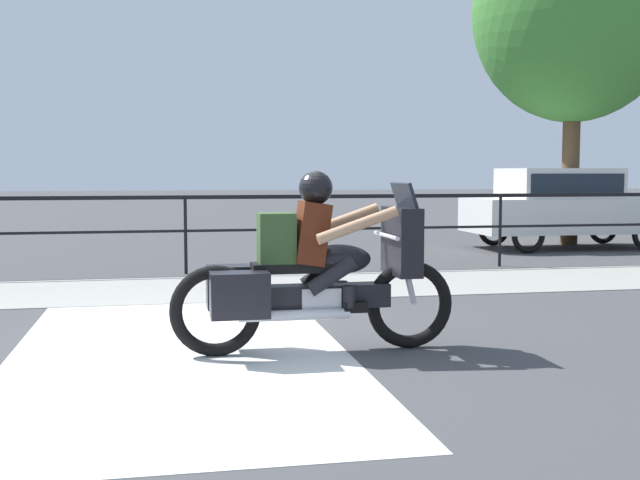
% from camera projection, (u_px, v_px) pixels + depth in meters
% --- Properties ---
extents(ground_plane, '(120.00, 120.00, 0.00)m').
position_uv_depth(ground_plane, '(203.00, 343.00, 7.31)').
color(ground_plane, '#424244').
extents(sidewalk_band, '(44.00, 2.40, 0.01)m').
position_uv_depth(sidewalk_band, '(190.00, 289.00, 10.63)').
color(sidewalk_band, '#99968E').
rests_on(sidewalk_band, ground).
extents(crosswalk_band, '(2.85, 6.00, 0.01)m').
position_uv_depth(crosswalk_band, '(179.00, 348.00, 7.07)').
color(crosswalk_band, silver).
rests_on(crosswalk_band, ground).
extents(fence_railing, '(36.00, 0.05, 1.20)m').
position_uv_depth(fence_railing, '(185.00, 212.00, 12.13)').
color(fence_railing, black).
rests_on(fence_railing, ground).
extents(motorcycle, '(2.48, 0.76, 1.57)m').
position_uv_depth(motorcycle, '(314.00, 271.00, 6.88)').
color(motorcycle, black).
rests_on(motorcycle, ground).
extents(parked_car, '(4.07, 1.77, 1.62)m').
position_uv_depth(parked_car, '(565.00, 203.00, 16.23)').
color(parked_car, silver).
rests_on(parked_car, ground).
extents(tree_behind_sign, '(4.24, 4.24, 7.26)m').
position_uv_depth(tree_behind_sign, '(575.00, 11.00, 16.74)').
color(tree_behind_sign, brown).
rests_on(tree_behind_sign, ground).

